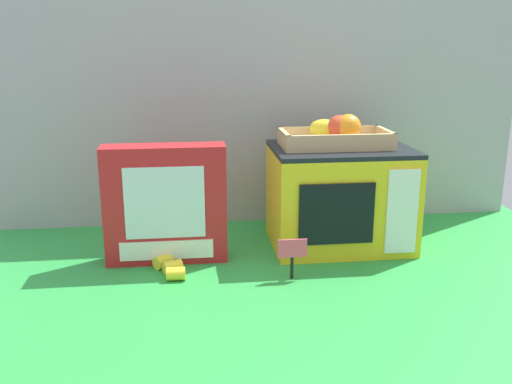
{
  "coord_description": "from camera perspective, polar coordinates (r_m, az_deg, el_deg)",
  "views": [
    {
      "loc": [
        -0.22,
        -1.4,
        0.56
      ],
      "look_at": [
        -0.05,
        0.02,
        0.17
      ],
      "focal_mm": 39.18,
      "sensor_mm": 36.0,
      "label": 1
    }
  ],
  "objects": [
    {
      "name": "ground_plane",
      "position": [
        1.52,
        2.01,
        -6.19
      ],
      "size": [
        1.7,
        1.7,
        0.0
      ],
      "primitive_type": "plane",
      "color": "green",
      "rests_on": "ground"
    },
    {
      "name": "price_sign",
      "position": [
        1.34,
        3.73,
        -6.19
      ],
      "size": [
        0.07,
        0.01,
        0.1
      ],
      "color": "black",
      "rests_on": "ground"
    },
    {
      "name": "display_back_panel",
      "position": [
        1.71,
        0.59,
        9.77
      ],
      "size": [
        1.61,
        0.03,
        0.78
      ],
      "primitive_type": "cube",
      "color": "#A0A3A8",
      "rests_on": "ground"
    },
    {
      "name": "toy_microwave",
      "position": [
        1.56,
        8.53,
        -0.44
      ],
      "size": [
        0.37,
        0.28,
        0.28
      ],
      "color": "yellow",
      "rests_on": "ground"
    },
    {
      "name": "cookie_set_box",
      "position": [
        1.44,
        -9.22,
        -1.25
      ],
      "size": [
        0.31,
        0.08,
        0.3
      ],
      "color": "red",
      "rests_on": "ground"
    },
    {
      "name": "loose_toy_banana",
      "position": [
        1.4,
        -8.73,
        -7.6
      ],
      "size": [
        0.08,
        0.12,
        0.03
      ],
      "color": "yellow",
      "rests_on": "ground"
    },
    {
      "name": "food_groups_crate",
      "position": [
        1.53,
        8.23,
        5.71
      ],
      "size": [
        0.29,
        0.16,
        0.09
      ],
      "color": "tan",
      "rests_on": "toy_microwave"
    }
  ]
}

